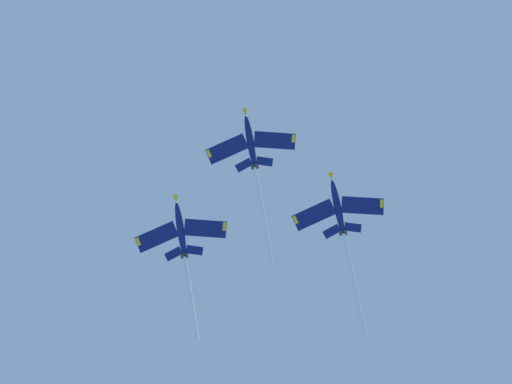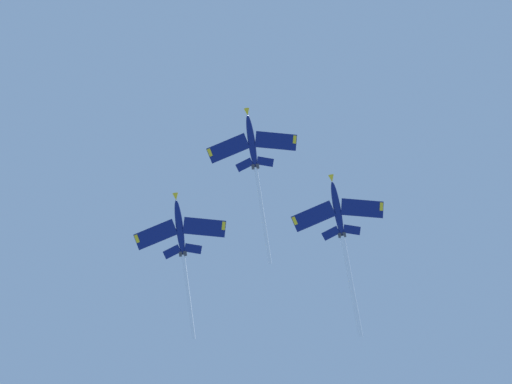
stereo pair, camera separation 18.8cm
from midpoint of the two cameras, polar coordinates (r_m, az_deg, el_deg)
jet_lead at (r=159.24m, az=-0.19°, el=2.71°), size 19.55×32.96×8.88m
jet_left_wing at (r=156.41m, az=6.67°, el=-3.24°), size 19.56×33.11×9.61m
jet_right_wing at (r=156.99m, az=-5.89°, el=-3.78°), size 19.54×29.72×8.12m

